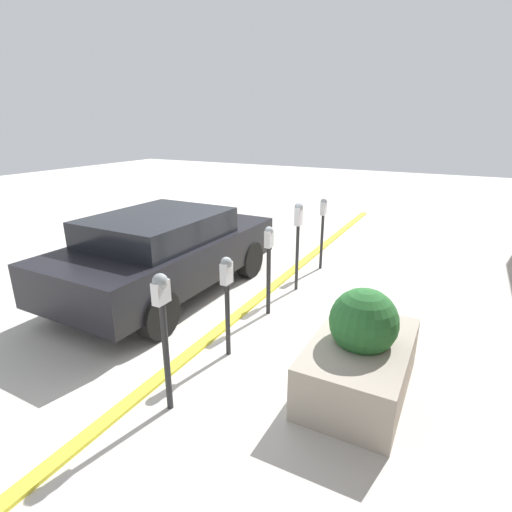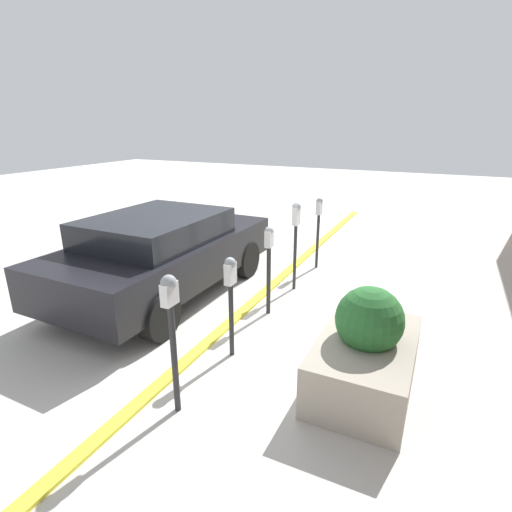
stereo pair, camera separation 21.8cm
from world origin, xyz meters
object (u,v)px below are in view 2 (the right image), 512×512
(parking_meter_middle, at_px, (269,257))
(parked_car_front, at_px, (163,252))
(planter_box, at_px, (366,352))
(parking_meter_fourth, at_px, (296,227))
(parking_meter_farthest, at_px, (319,219))
(parking_meter_second, at_px, (231,287))
(parking_meter_nearest, at_px, (171,319))

(parking_meter_middle, distance_m, parked_car_front, 1.91)
(planter_box, bearing_deg, parking_meter_fourth, 36.30)
(parking_meter_farthest, relative_size, planter_box, 0.86)
(parking_meter_middle, height_order, parked_car_front, parked_car_front)
(parking_meter_second, height_order, planter_box, parking_meter_second)
(parking_meter_fourth, xyz_separation_m, planter_box, (-2.27, -1.67, -0.69))
(parking_meter_second, distance_m, parking_meter_farthest, 3.56)
(parking_meter_middle, bearing_deg, parking_meter_nearest, -178.81)
(parking_meter_fourth, height_order, parking_meter_farthest, parking_meter_fourth)
(parking_meter_middle, xyz_separation_m, parking_meter_farthest, (2.29, -0.05, 0.10))
(parking_meter_second, relative_size, parking_meter_middle, 0.95)
(parking_meter_nearest, relative_size, parking_meter_fourth, 0.96)
(parking_meter_nearest, height_order, parking_meter_middle, parking_meter_nearest)
(parking_meter_fourth, relative_size, planter_box, 0.94)
(parking_meter_nearest, xyz_separation_m, parking_meter_fourth, (3.48, 0.02, 0.09))
(parking_meter_second, bearing_deg, planter_box, -87.80)
(parking_meter_nearest, distance_m, parking_meter_second, 1.15)
(parking_meter_nearest, distance_m, planter_box, 2.13)
(parking_meter_farthest, distance_m, parked_car_front, 3.09)
(parking_meter_nearest, height_order, planter_box, parking_meter_nearest)
(parking_meter_fourth, height_order, planter_box, parking_meter_fourth)
(parking_meter_fourth, bearing_deg, parking_meter_farthest, -1.36)
(parking_meter_middle, relative_size, parked_car_front, 0.33)
(parking_meter_farthest, bearing_deg, parked_car_front, 140.57)
(parked_car_front, bearing_deg, parking_meter_nearest, -139.36)
(parking_meter_nearest, bearing_deg, parking_meter_middle, 1.19)
(parking_meter_second, height_order, parking_meter_farthest, parking_meter_farthest)
(parking_meter_nearest, xyz_separation_m, parking_meter_farthest, (4.70, -0.00, -0.03))
(parking_meter_middle, relative_size, planter_box, 0.84)
(parking_meter_nearest, height_order, parking_meter_farthest, parking_meter_nearest)
(parking_meter_farthest, height_order, parked_car_front, parking_meter_farthest)
(parking_meter_farthest, distance_m, planter_box, 3.90)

